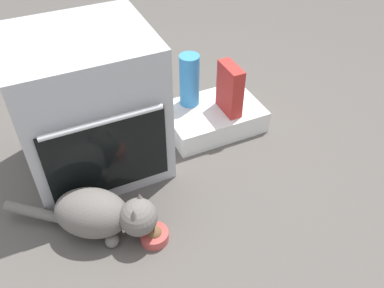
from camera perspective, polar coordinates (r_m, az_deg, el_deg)
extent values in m
plane|color=#56514C|center=(1.95, -8.08, -8.97)|extent=(8.00, 8.00, 0.00)
cube|color=#B7BABF|center=(1.98, -14.29, 5.28)|extent=(0.64, 0.56, 0.71)
cube|color=black|center=(1.82, -11.67, -1.79)|extent=(0.54, 0.01, 0.39)
cylinder|color=silver|center=(1.66, -12.39, 3.04)|extent=(0.51, 0.02, 0.02)
cube|color=white|center=(2.33, 2.93, 3.79)|extent=(0.54, 0.36, 0.13)
cylinder|color=#C64C47|center=(1.81, -5.30, -12.70)|extent=(0.12, 0.12, 0.05)
sphere|color=brown|center=(1.80, -5.34, -12.39)|extent=(0.07, 0.07, 0.07)
ellipsoid|color=slate|center=(1.80, -13.89, -9.36)|extent=(0.39, 0.36, 0.22)
sphere|color=slate|center=(1.73, -7.53, -10.13)|extent=(0.16, 0.16, 0.16)
cone|color=slate|center=(1.71, -7.31, -7.71)|extent=(0.06, 0.06, 0.07)
cone|color=slate|center=(1.66, -8.14, -10.01)|extent=(0.06, 0.06, 0.07)
cylinder|color=slate|center=(1.95, -21.14, -8.95)|extent=(0.26, 0.20, 0.08)
sphere|color=slate|center=(1.88, -10.00, -10.28)|extent=(0.06, 0.06, 0.06)
sphere|color=slate|center=(1.82, -11.16, -13.17)|extent=(0.06, 0.06, 0.06)
cube|color=#B72D28|center=(2.20, 5.34, 7.70)|extent=(0.07, 0.18, 0.28)
cylinder|color=#388CD1|center=(2.25, -0.36, 8.94)|extent=(0.11, 0.11, 0.30)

